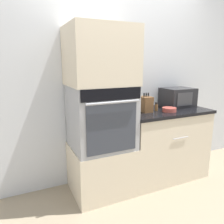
{
  "coord_description": "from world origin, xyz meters",
  "views": [
    {
      "loc": [
        -1.2,
        -1.86,
        1.48
      ],
      "look_at": [
        -0.24,
        0.21,
        0.96
      ],
      "focal_mm": 35.0,
      "sensor_mm": 36.0,
      "label": 1
    }
  ],
  "objects_px": {
    "condiment_jar_near": "(126,106)",
    "condiment_jar_far": "(145,104)",
    "microwave": "(177,97)",
    "condiment_jar_mid": "(156,107)",
    "wall_oven": "(101,117)",
    "knife_block": "(146,104)",
    "bowl": "(169,110)"
  },
  "relations": [
    {
      "from": "wall_oven",
      "to": "bowl",
      "type": "xyz_separation_m",
      "value": [
        0.84,
        -0.11,
        0.02
      ]
    },
    {
      "from": "condiment_jar_near",
      "to": "bowl",
      "type": "bearing_deg",
      "value": -36.53
    },
    {
      "from": "knife_block",
      "to": "bowl",
      "type": "distance_m",
      "value": 0.29
    },
    {
      "from": "wall_oven",
      "to": "knife_block",
      "type": "relative_size",
      "value": 3.01
    },
    {
      "from": "bowl",
      "to": "condiment_jar_near",
      "type": "distance_m",
      "value": 0.53
    },
    {
      "from": "microwave",
      "to": "condiment_jar_near",
      "type": "distance_m",
      "value": 0.74
    },
    {
      "from": "wall_oven",
      "to": "condiment_jar_near",
      "type": "relative_size",
      "value": 7.92
    },
    {
      "from": "bowl",
      "to": "condiment_jar_mid",
      "type": "distance_m",
      "value": 0.16
    },
    {
      "from": "knife_block",
      "to": "condiment_jar_far",
      "type": "xyz_separation_m",
      "value": [
        0.11,
        0.18,
        -0.04
      ]
    },
    {
      "from": "condiment_jar_mid",
      "to": "wall_oven",
      "type": "bearing_deg",
      "value": 179.89
    },
    {
      "from": "microwave",
      "to": "condiment_jar_far",
      "type": "xyz_separation_m",
      "value": [
        -0.46,
        0.07,
        -0.07
      ]
    },
    {
      "from": "bowl",
      "to": "condiment_jar_far",
      "type": "distance_m",
      "value": 0.33
    },
    {
      "from": "microwave",
      "to": "knife_block",
      "type": "xyz_separation_m",
      "value": [
        -0.57,
        -0.1,
        -0.03
      ]
    },
    {
      "from": "microwave",
      "to": "bowl",
      "type": "bearing_deg",
      "value": -145.04
    },
    {
      "from": "knife_block",
      "to": "microwave",
      "type": "bearing_deg",
      "value": 10.22
    },
    {
      "from": "condiment_jar_near",
      "to": "condiment_jar_far",
      "type": "distance_m",
      "value": 0.27
    },
    {
      "from": "condiment_jar_mid",
      "to": "condiment_jar_near",
      "type": "bearing_deg",
      "value": 146.86
    },
    {
      "from": "condiment_jar_near",
      "to": "condiment_jar_far",
      "type": "bearing_deg",
      "value": -6.33
    },
    {
      "from": "microwave",
      "to": "condiment_jar_far",
      "type": "distance_m",
      "value": 0.47
    },
    {
      "from": "bowl",
      "to": "condiment_jar_far",
      "type": "height_order",
      "value": "condiment_jar_far"
    },
    {
      "from": "bowl",
      "to": "microwave",
      "type": "bearing_deg",
      "value": 34.96
    },
    {
      "from": "wall_oven",
      "to": "condiment_jar_far",
      "type": "xyz_separation_m",
      "value": [
        0.68,
        0.18,
        0.05
      ]
    },
    {
      "from": "microwave",
      "to": "condiment_jar_mid",
      "type": "bearing_deg",
      "value": -166.06
    },
    {
      "from": "wall_oven",
      "to": "condiment_jar_mid",
      "type": "relative_size",
      "value": 6.68
    },
    {
      "from": "condiment_jar_far",
      "to": "condiment_jar_near",
      "type": "bearing_deg",
      "value": 173.67
    },
    {
      "from": "bowl",
      "to": "condiment_jar_mid",
      "type": "height_order",
      "value": "condiment_jar_mid"
    },
    {
      "from": "condiment_jar_far",
      "to": "condiment_jar_mid",
      "type": "bearing_deg",
      "value": -74.69
    },
    {
      "from": "condiment_jar_far",
      "to": "wall_oven",
      "type": "bearing_deg",
      "value": -165.6
    },
    {
      "from": "bowl",
      "to": "knife_block",
      "type": "bearing_deg",
      "value": 157.34
    },
    {
      "from": "bowl",
      "to": "condiment_jar_far",
      "type": "relative_size",
      "value": 1.59
    },
    {
      "from": "microwave",
      "to": "condiment_jar_near",
      "type": "xyz_separation_m",
      "value": [
        -0.73,
        0.1,
        -0.08
      ]
    },
    {
      "from": "wall_oven",
      "to": "microwave",
      "type": "bearing_deg",
      "value": 5.05
    }
  ]
}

